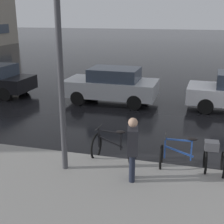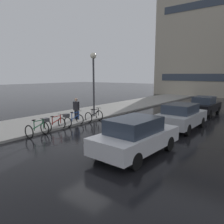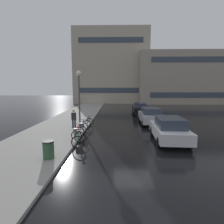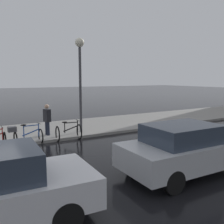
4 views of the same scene
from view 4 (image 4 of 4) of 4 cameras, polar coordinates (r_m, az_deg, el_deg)
The scene contains 6 objects.
sidewalk_kerb at distance 17.13m, azimuth 6.00°, elevation -2.04°, with size 4.80×60.00×0.14m, color gray.
bicycle_third at distance 11.72m, azimuth -19.36°, elevation -4.94°, with size 0.73×1.44×0.97m.
bicycle_farthest at distance 12.16m, azimuth -9.88°, elevation -4.55°, with size 0.84×1.18×0.97m.
car_silver at distance 8.14m, azimuth 16.24°, elevation -8.05°, with size 2.03×4.18×1.59m.
pedestrian at distance 12.86m, azimuth -14.61°, elevation -1.56°, with size 0.44×0.32×1.69m.
streetlamp at distance 13.17m, azimuth -7.33°, elevation 10.42°, with size 0.46×0.46×5.01m.
Camera 4 is at (7.59, -0.01, 3.00)m, focal length 40.00 mm.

